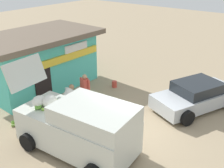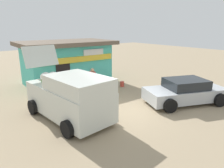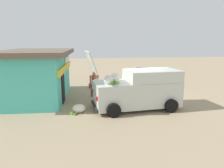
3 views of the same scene
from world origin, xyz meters
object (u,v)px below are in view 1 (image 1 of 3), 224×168
parked_sedan (196,96)px  customer_bending (67,99)px  storefront_bar (39,60)px  delivery_van (79,127)px  vendor_standing (85,88)px  unloaded_banana_pile (22,120)px  paint_bucket (114,84)px

parked_sedan → customer_bending: bearing=136.1°
storefront_bar → delivery_van: delivery_van is taller
vendor_standing → customer_bending: size_ratio=1.10×
delivery_van → storefront_bar: bearing=64.1°
customer_bending → unloaded_banana_pile: (-1.63, 1.06, -0.68)m
unloaded_banana_pile → paint_bucket: unloaded_banana_pile is taller
storefront_bar → delivery_van: (-2.67, -5.49, -0.51)m
vendor_standing → paint_bucket: (2.43, 0.16, -0.73)m
storefront_bar → vendor_standing: (-0.10, -3.34, -0.60)m
delivery_van → paint_bucket: bearing=24.8°
parked_sedan → customer_bending: size_ratio=3.15×
vendor_standing → paint_bucket: bearing=3.8°
delivery_van → unloaded_banana_pile: bearing=95.3°
storefront_bar → parked_sedan: storefront_bar is taller
customer_bending → unloaded_banana_pile: size_ratio=1.72×
vendor_standing → storefront_bar: bearing=88.3°
storefront_bar → paint_bucket: bearing=-53.8°
storefront_bar → customer_bending: 3.75m
parked_sedan → customer_bending: (-4.22, 4.05, 0.26)m
customer_bending → paint_bucket: (3.66, 0.27, -0.70)m
delivery_van → customer_bending: size_ratio=3.37×
customer_bending → vendor_standing: bearing=4.9°
delivery_van → customer_bending: 2.45m
storefront_bar → parked_sedan: 8.09m
parked_sedan → paint_bucket: bearing=97.4°
parked_sedan → unloaded_banana_pile: size_ratio=5.44×
parked_sedan → vendor_standing: (-2.99, 4.16, 0.30)m
parked_sedan → vendor_standing: 5.13m
delivery_van → parked_sedan: 5.92m
delivery_van → paint_bucket: delivery_van is taller
customer_bending → unloaded_banana_pile: 2.06m
delivery_van → unloaded_banana_pile: 3.21m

